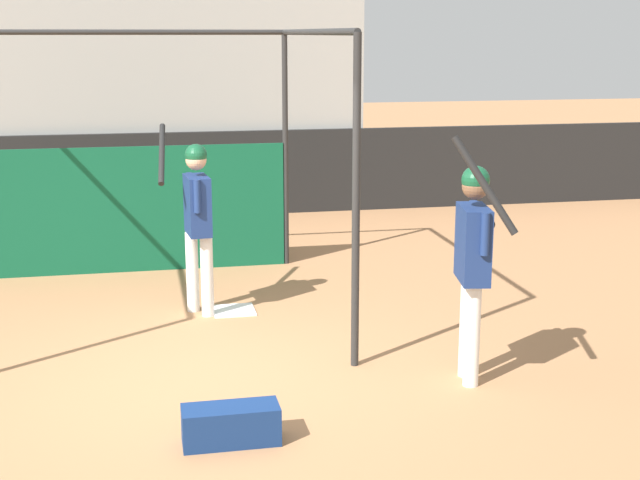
{
  "coord_description": "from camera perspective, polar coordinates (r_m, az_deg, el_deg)",
  "views": [
    {
      "loc": [
        -0.42,
        -7.18,
        2.89
      ],
      "look_at": [
        1.2,
        0.72,
        1.01
      ],
      "focal_mm": 50.0,
      "sensor_mm": 36.0,
      "label": 1
    }
  ],
  "objects": [
    {
      "name": "equipment_bag",
      "position": [
        6.58,
        -5.72,
        -11.68
      ],
      "size": [
        0.7,
        0.28,
        0.28
      ],
      "color": "navy",
      "rests_on": "ground"
    },
    {
      "name": "player_waiting",
      "position": [
        7.44,
        9.78,
        -0.76
      ],
      "size": [
        0.49,
        0.84,
        2.13
      ],
      "rotation": [
        0.0,
        0.0,
        -1.75
      ],
      "color": "white",
      "rests_on": "ground"
    },
    {
      "name": "batting_cage",
      "position": [
        10.51,
        -12.04,
        3.87
      ],
      "size": [
        3.89,
        3.76,
        2.93
      ],
      "color": "#282828",
      "rests_on": "ground"
    },
    {
      "name": "bleacher_section",
      "position": [
        16.37,
        -10.23,
        8.77
      ],
      "size": [
        6.5,
        4.0,
        3.44
      ],
      "color": "#9E9E99",
      "rests_on": "ground"
    },
    {
      "name": "player_batter",
      "position": [
        9.27,
        -7.9,
        1.8
      ],
      "size": [
        0.53,
        0.91,
        1.95
      ],
      "rotation": [
        0.0,
        0.0,
        1.67
      ],
      "color": "white",
      "rests_on": "ground"
    },
    {
      "name": "outfield_wall",
      "position": [
        14.44,
        -9.83,
        4.1
      ],
      "size": [
        24.0,
        0.12,
        1.36
      ],
      "color": "black",
      "rests_on": "ground"
    },
    {
      "name": "home_plate",
      "position": [
        9.56,
        -5.54,
        -4.5
      ],
      "size": [
        0.44,
        0.44,
        0.02
      ],
      "color": "white",
      "rests_on": "ground"
    },
    {
      "name": "ground_plane",
      "position": [
        7.75,
        -7.75,
        -8.92
      ],
      "size": [
        60.0,
        60.0,
        0.0
      ],
      "primitive_type": "plane",
      "color": "#A8754C"
    }
  ]
}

